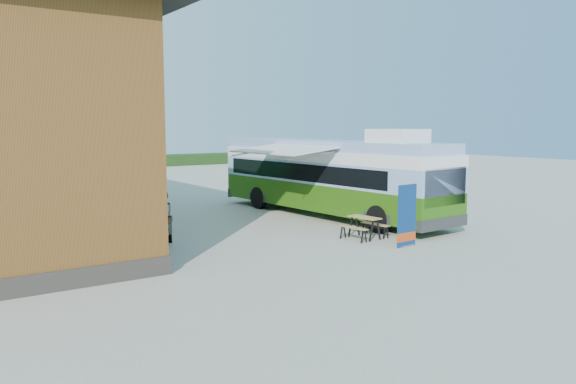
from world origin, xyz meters
TOP-DOWN VIEW (x-y plane):
  - ground at (0.00, 0.00)m, footprint 100.00×100.00m
  - hedge at (8.00, 38.00)m, footprint 40.00×3.00m
  - bus at (2.96, 5.14)m, footprint 3.33×12.38m
  - awning at (0.94, 5.18)m, footprint 3.10×4.68m
  - banner at (1.13, -1.16)m, footprint 0.88×0.22m
  - picnic_table at (0.91, 0.60)m, footprint 1.43×1.29m
  - person_a at (-4.93, 8.15)m, footprint 0.70×0.54m
  - person_b at (-5.25, 3.59)m, footprint 1.10×1.13m
  - slurry_tanker at (-3.49, 15.56)m, footprint 3.33×5.93m

SIDE VIEW (x-z plane):
  - ground at x=0.00m, z-range 0.00..0.00m
  - hedge at x=8.00m, z-range 0.00..1.00m
  - picnic_table at x=0.91m, z-range 0.19..0.95m
  - banner at x=1.13m, z-range -0.18..1.84m
  - person_a at x=-4.93m, z-range 0.00..1.71m
  - person_b at x=-5.25m, z-range 0.00..1.83m
  - slurry_tanker at x=-3.49m, z-range 0.18..2.49m
  - bus at x=2.96m, z-range -0.08..3.68m
  - awning at x=0.94m, z-range 2.46..3.00m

